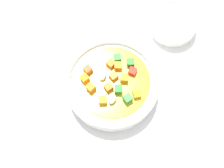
# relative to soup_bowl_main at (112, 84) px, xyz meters

# --- Properties ---
(ground_plane) EXTENTS (1.40, 1.40, 0.02)m
(ground_plane) POSITION_rel_soup_bowl_main_xyz_m (-0.00, -0.00, -0.04)
(ground_plane) COLOR silver
(soup_bowl_main) EXTENTS (0.20, 0.20, 0.06)m
(soup_bowl_main) POSITION_rel_soup_bowl_main_xyz_m (0.00, 0.00, 0.00)
(soup_bowl_main) COLOR white
(soup_bowl_main) RESTS_ON ground_plane
(spoon) EXTENTS (0.21, 0.04, 0.01)m
(spoon) POSITION_rel_soup_bowl_main_xyz_m (0.00, 0.16, -0.02)
(spoon) COLOR silver
(spoon) RESTS_ON ground_plane
(side_bowl_small) EXTENTS (0.11, 0.11, 0.04)m
(side_bowl_small) POSITION_rel_soup_bowl_main_xyz_m (-0.20, 0.08, -0.01)
(side_bowl_small) COLOR white
(side_bowl_small) RESTS_ON ground_plane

